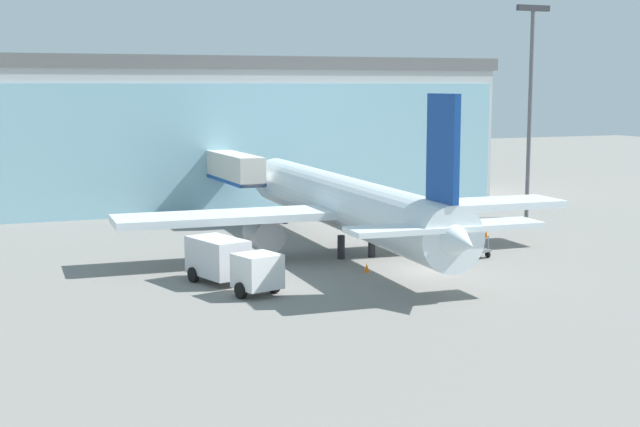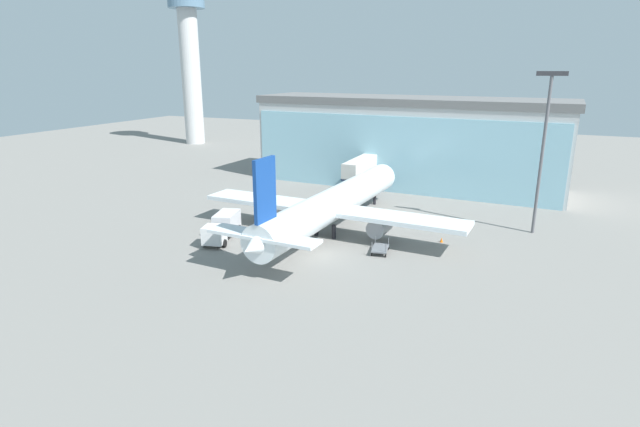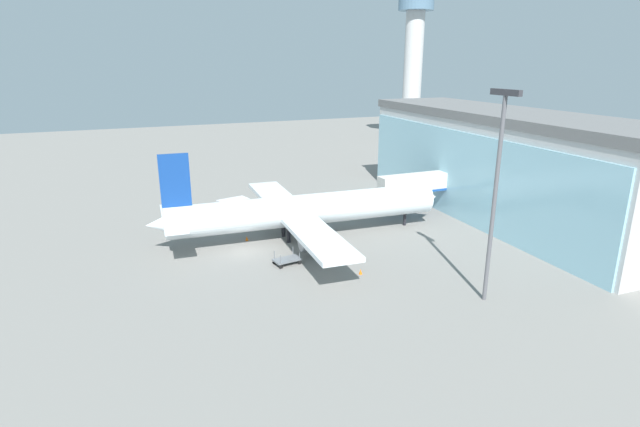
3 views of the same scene
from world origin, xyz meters
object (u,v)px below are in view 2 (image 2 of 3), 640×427
object	(u,v)px
control_tower	(190,52)
baggage_cart	(380,248)
jet_bridge	(364,166)
safety_cone_wingtip	(442,240)
catering_truck	(223,226)
apron_light_mast	(544,140)
airplane	(333,204)
safety_cone_nose	(297,245)

from	to	relation	value
control_tower	baggage_cart	distance (m)	91.51
jet_bridge	safety_cone_wingtip	xyz separation A→B (m)	(15.22, -17.71, -4.14)
catering_truck	control_tower	bearing A→B (deg)	-155.69
baggage_cart	safety_cone_wingtip	xyz separation A→B (m)	(5.31, 5.98, -0.23)
control_tower	baggage_cart	xyz separation A→B (m)	(67.50, -57.76, -21.94)
catering_truck	apron_light_mast	bearing A→B (deg)	101.85
jet_bridge	catering_truck	bearing A→B (deg)	163.29
catering_truck	baggage_cart	bearing A→B (deg)	83.60
jet_bridge	catering_truck	distance (m)	27.72
baggage_cart	airplane	bearing A→B (deg)	49.49
control_tower	apron_light_mast	xyz separation A→B (m)	(82.04, -44.04, -11.50)
control_tower	safety_cone_wingtip	world-z (taller)	control_tower
airplane	safety_cone_nose	bearing A→B (deg)	170.12
catering_truck	safety_cone_nose	distance (m)	9.16
baggage_cart	safety_cone_nose	xyz separation A→B (m)	(-8.72, -2.08, -0.23)
apron_light_mast	airplane	distance (m)	24.85
baggage_cart	control_tower	bearing A→B (deg)	40.20
jet_bridge	airplane	size ratio (longest dim) A/B	0.38
jet_bridge	control_tower	size ratio (longest dim) A/B	0.37
baggage_cart	safety_cone_wingtip	bearing A→B (deg)	-50.84
control_tower	apron_light_mast	bearing A→B (deg)	-28.23
control_tower	jet_bridge	bearing A→B (deg)	-30.61
jet_bridge	safety_cone_wingtip	distance (m)	23.72
airplane	control_tower	bearing A→B (deg)	51.51
jet_bridge	apron_light_mast	world-z (taller)	apron_light_mast
apron_light_mast	catering_truck	xyz separation A→B (m)	(-32.31, -16.44, -9.48)
airplane	catering_truck	world-z (taller)	airplane
apron_light_mast	catering_truck	size ratio (longest dim) A/B	2.42
catering_truck	safety_cone_wingtip	world-z (taller)	catering_truck
jet_bridge	control_tower	world-z (taller)	control_tower
catering_truck	safety_cone_wingtip	distance (m)	24.70
apron_light_mast	baggage_cart	world-z (taller)	apron_light_mast
apron_light_mast	safety_cone_wingtip	size ratio (longest dim) A/B	33.47
catering_truck	baggage_cart	distance (m)	18.01
apron_light_mast	catering_truck	bearing A→B (deg)	-153.03
safety_cone_nose	apron_light_mast	bearing A→B (deg)	34.19
control_tower	airplane	distance (m)	82.72
control_tower	safety_cone_nose	world-z (taller)	control_tower
baggage_cart	safety_cone_nose	bearing A→B (deg)	94.17
safety_cone_wingtip	catering_truck	bearing A→B (deg)	-159.34
airplane	safety_cone_wingtip	world-z (taller)	airplane
jet_bridge	apron_light_mast	size ratio (longest dim) A/B	0.76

